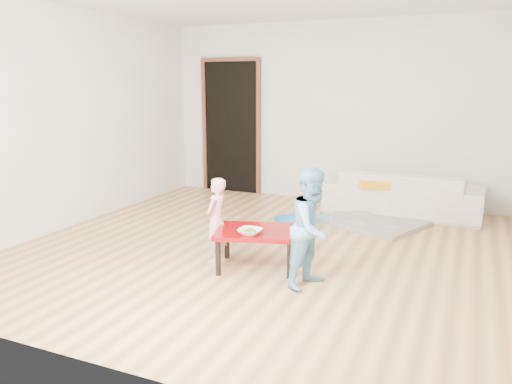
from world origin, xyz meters
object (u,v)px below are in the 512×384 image
Objects in this scene: red_table at (257,249)px; basin at (292,225)px; bowl at (250,232)px; child_blue at (313,228)px; sofa at (402,193)px; child_pink at (216,220)px.

basin is (-0.10, 1.30, -0.12)m from red_table.
child_blue is at bearing -2.47° from bowl.
red_table is 1.65× the size of basin.
bowl is at bearing -85.81° from basin.
red_table is 0.71m from child_blue.
sofa is 2.96m from child_pink.
child_pink is 1.06m from child_blue.
red_table is 0.73× the size of child_blue.
child_blue reaches higher than basin.
sofa is 2.79m from red_table.
bowl is 1.50m from basin.
child_pink is (-0.44, 0.17, 0.02)m from bowl.
child_blue is (0.60, -0.03, 0.11)m from bowl.
child_pink is (-1.41, -2.60, 0.12)m from sofa.
sofa is at bearing 10.85° from child_blue.
red_table is 0.90× the size of child_pink.
basin is at bearing 94.19° from bowl.
red_table is 3.51× the size of bowl.
red_table is at bearing 91.80° from bowl.
bowl is 0.47× the size of basin.
sofa reaches higher than bowl.
sofa is 2.40× the size of child_pink.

